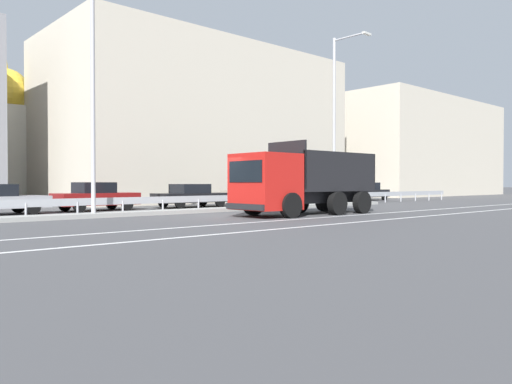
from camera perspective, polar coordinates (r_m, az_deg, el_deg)
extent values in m
plane|color=#424244|center=(21.87, -2.78, -2.72)|extent=(320.00, 320.00, 0.00)
cube|color=silver|center=(21.69, 9.40, -2.76)|extent=(53.05, 0.16, 0.01)
cube|color=silver|center=(20.25, 14.84, -3.05)|extent=(53.05, 0.16, 0.01)
cube|color=gray|center=(24.22, -7.21, -2.15)|extent=(29.18, 1.10, 0.18)
cube|color=#9EA0A5|center=(25.05, -8.55, -0.83)|extent=(53.05, 0.04, 0.32)
cylinder|color=#ADADB2|center=(21.89, -24.82, -2.00)|extent=(0.09, 0.09, 0.62)
cylinder|color=#ADADB2|center=(22.60, -19.72, -1.87)|extent=(0.09, 0.09, 0.62)
cylinder|color=#ADADB2|center=(23.47, -14.98, -1.74)|extent=(0.09, 0.09, 0.62)
cylinder|color=#ADADB2|center=(24.50, -10.60, -1.61)|extent=(0.09, 0.09, 0.62)
cylinder|color=#ADADB2|center=(25.65, -6.60, -1.48)|extent=(0.09, 0.09, 0.62)
cylinder|color=#ADADB2|center=(26.92, -2.95, -1.35)|extent=(0.09, 0.09, 0.62)
cylinder|color=#ADADB2|center=(28.29, 0.35, -1.24)|extent=(0.09, 0.09, 0.62)
cylinder|color=#ADADB2|center=(29.74, 3.34, -1.13)|extent=(0.09, 0.09, 0.62)
cylinder|color=#ADADB2|center=(31.26, 6.05, -1.03)|extent=(0.09, 0.09, 0.62)
cylinder|color=#ADADB2|center=(32.85, 8.49, -0.93)|extent=(0.09, 0.09, 0.62)
cylinder|color=#ADADB2|center=(34.50, 10.71, -0.84)|extent=(0.09, 0.09, 0.62)
cylinder|color=#ADADB2|center=(36.19, 12.72, -0.76)|extent=(0.09, 0.09, 0.62)
cylinder|color=#ADADB2|center=(37.92, 14.56, -0.69)|extent=(0.09, 0.09, 0.62)
cylinder|color=#ADADB2|center=(39.69, 16.23, -0.62)|extent=(0.09, 0.09, 0.62)
cylinder|color=#ADADB2|center=(41.48, 17.75, -0.56)|extent=(0.09, 0.09, 0.62)
cylinder|color=#ADADB2|center=(43.31, 19.15, -0.50)|extent=(0.09, 0.09, 0.62)
cylinder|color=#ADADB2|center=(45.16, 20.44, -0.45)|extent=(0.09, 0.09, 0.62)
cube|color=red|center=(21.01, 1.09, 1.18)|extent=(2.24, 2.43, 2.35)
cube|color=black|center=(20.28, -1.25, 2.36)|extent=(0.07, 2.06, 0.88)
cube|color=black|center=(20.28, -1.32, -1.69)|extent=(0.14, 2.35, 0.24)
cube|color=black|center=(23.63, 7.70, -0.54)|extent=(5.15, 1.41, 0.53)
cube|color=black|center=(23.62, 7.70, 0.24)|extent=(4.96, 2.38, 0.12)
cube|color=black|center=(22.92, 9.77, 2.45)|extent=(4.93, 0.19, 1.67)
cube|color=black|center=(24.37, 5.76, 2.37)|extent=(4.93, 0.19, 1.67)
cube|color=black|center=(21.88, 3.53, 3.08)|extent=(0.14, 2.30, 2.08)
cube|color=black|center=(25.49, 11.29, 2.30)|extent=(0.14, 2.30, 1.67)
cylinder|color=black|center=(20.40, 3.99, -1.53)|extent=(1.05, 0.34, 1.04)
cylinder|color=black|center=(22.12, -0.31, -1.33)|extent=(1.05, 0.34, 1.04)
cylinder|color=black|center=(22.58, 9.29, -1.29)|extent=(1.05, 0.34, 1.04)
cylinder|color=black|center=(24.15, 5.00, -1.13)|extent=(1.05, 0.34, 1.04)
cylinder|color=black|center=(23.99, 12.03, -1.17)|extent=(1.05, 0.34, 1.04)
cylinder|color=black|center=(25.47, 7.81, -1.03)|extent=(1.05, 0.34, 1.04)
cylinder|color=white|center=(29.74, 6.07, -1.40)|extent=(0.16, 0.16, 0.34)
cylinder|color=black|center=(29.73, 6.07, -0.74)|extent=(0.16, 0.16, 0.34)
cylinder|color=white|center=(29.72, 6.07, -0.09)|extent=(0.16, 0.16, 0.34)
cylinder|color=black|center=(29.72, 6.07, 0.57)|extent=(0.16, 0.16, 0.34)
cylinder|color=white|center=(29.72, 6.07, 1.23)|extent=(0.16, 0.16, 0.34)
cylinder|color=#1E4CB2|center=(29.72, 6.07, 2.25)|extent=(0.72, 0.03, 0.72)
cylinder|color=white|center=(29.72, 6.07, 2.25)|extent=(0.78, 0.02, 0.78)
cylinder|color=#ADADB2|center=(22.26, -18.16, 11.43)|extent=(0.18, 0.18, 10.93)
cylinder|color=#ADADB2|center=(31.95, 8.92, 7.89)|extent=(0.18, 0.18, 10.50)
cylinder|color=#ADADB2|center=(32.27, 10.70, 17.06)|extent=(0.17, 2.38, 0.10)
cube|color=silver|center=(31.59, 12.53, 17.26)|extent=(0.71, 0.22, 0.12)
cylinder|color=black|center=(26.38, -25.53, -1.52)|extent=(0.61, 0.24, 0.60)
cylinder|color=black|center=(24.72, -24.10, -1.68)|extent=(0.61, 0.24, 0.60)
cube|color=maroon|center=(26.93, -17.77, -0.76)|extent=(4.31, 1.94, 0.62)
cube|color=black|center=(26.86, -18.01, 0.48)|extent=(1.85, 1.60, 0.55)
cylinder|color=black|center=(28.27, -16.17, -1.30)|extent=(0.61, 0.23, 0.60)
cylinder|color=black|center=(26.87, -14.49, -1.41)|extent=(0.61, 0.23, 0.60)
cylinder|color=black|center=(27.10, -21.01, -1.43)|extent=(0.61, 0.23, 0.60)
cylinder|color=black|center=(25.63, -19.52, -1.56)|extent=(0.61, 0.23, 0.60)
cube|color=black|center=(29.55, -7.33, -0.64)|extent=(4.61, 1.88, 0.54)
cube|color=black|center=(29.46, -7.55, 0.40)|extent=(1.95, 1.62, 0.53)
cylinder|color=black|center=(31.09, -6.12, -1.06)|extent=(0.60, 0.21, 0.60)
cylinder|color=black|center=(29.73, -4.13, -1.15)|extent=(0.60, 0.21, 0.60)
cylinder|color=black|center=(29.48, -10.55, -1.18)|extent=(0.60, 0.21, 0.60)
cylinder|color=black|center=(28.04, -8.67, -1.29)|extent=(0.60, 0.21, 0.60)
cube|color=gray|center=(33.32, 0.01, -0.35)|extent=(4.93, 1.92, 0.65)
cube|color=black|center=(33.42, 0.19, 0.55)|extent=(2.11, 1.58, 0.38)
cylinder|color=black|center=(31.71, -0.91, -1.01)|extent=(0.61, 0.23, 0.60)
cylinder|color=black|center=(32.89, -2.85, -0.94)|extent=(0.61, 0.23, 0.60)
cylinder|color=black|center=(33.86, 2.78, -0.88)|extent=(0.61, 0.23, 0.60)
cylinder|color=black|center=(34.97, 0.84, -0.82)|extent=(0.61, 0.23, 0.60)
cube|color=navy|center=(37.77, 7.64, -0.15)|extent=(4.72, 2.13, 0.72)
cube|color=black|center=(37.87, 7.77, 0.85)|extent=(2.03, 1.76, 0.60)
cylinder|color=black|center=(36.09, 7.39, -0.77)|extent=(0.61, 0.23, 0.60)
cylinder|color=black|center=(37.21, 5.20, -0.71)|extent=(0.61, 0.23, 0.60)
cylinder|color=black|center=(38.40, 10.00, -0.67)|extent=(0.61, 0.23, 0.60)
cylinder|color=black|center=(39.46, 7.86, -0.62)|extent=(0.61, 0.23, 0.60)
cube|color=black|center=(42.03, 12.60, -0.13)|extent=(3.98, 1.86, 0.59)
cube|color=black|center=(41.92, 12.52, 0.67)|extent=(1.69, 1.60, 0.59)
cylinder|color=black|center=(43.52, 12.59, -0.48)|extent=(0.60, 0.21, 0.60)
cylinder|color=black|center=(42.59, 14.47, -0.52)|extent=(0.60, 0.21, 0.60)
cylinder|color=black|center=(41.52, 10.69, -0.54)|extent=(0.60, 0.21, 0.60)
cylinder|color=black|center=(40.55, 12.62, -0.59)|extent=(0.60, 0.21, 0.60)
cube|color=beige|center=(41.71, -6.67, 7.40)|extent=(23.43, 12.05, 12.12)
cube|color=beige|center=(63.35, 15.97, 4.66)|extent=(23.93, 15.23, 10.95)
cube|color=silver|center=(42.85, -26.54, 3.88)|extent=(3.60, 3.60, 7.27)
sphere|color=gold|center=(43.39, -26.59, 10.39)|extent=(3.24, 3.24, 3.24)
cone|color=gold|center=(43.74, -26.62, 12.84)|extent=(0.30, 0.30, 1.20)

